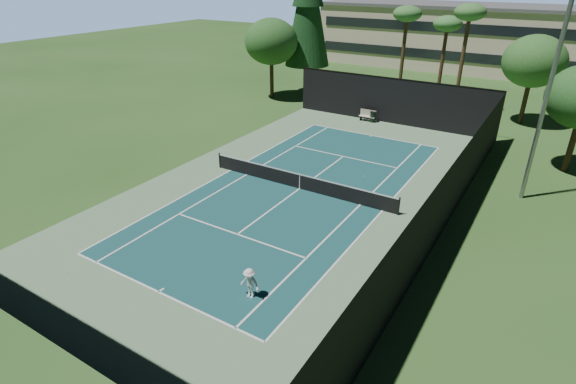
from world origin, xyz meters
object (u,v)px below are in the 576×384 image
object	(u,v)px
tennis_net	(300,181)
tennis_ball_b	(280,174)
tennis_ball_a	(68,272)
trash_bin	(373,117)
tennis_ball_c	(364,176)
park_bench	(368,115)
player	(250,283)
tennis_ball_d	(241,155)

from	to	relation	value
tennis_net	tennis_ball_b	xyz separation A→B (m)	(-2.28, 1.27, -0.52)
tennis_ball_a	trash_bin	distance (m)	28.65
tennis_ball_c	park_bench	world-z (taller)	park_bench
tennis_net	player	distance (m)	10.66
park_bench	player	bearing A→B (deg)	-78.02
tennis_ball_d	trash_bin	world-z (taller)	trash_bin
park_bench	trash_bin	bearing A→B (deg)	-4.85
trash_bin	tennis_ball_b	bearing A→B (deg)	-93.61
trash_bin	tennis_ball_d	bearing A→B (deg)	-111.84
tennis_ball_c	trash_bin	distance (m)	12.26
tennis_ball_a	park_bench	world-z (taller)	park_bench
park_bench	trash_bin	distance (m)	0.54
player	tennis_ball_b	world-z (taller)	player
tennis_ball_b	park_bench	distance (m)	14.22
tennis_ball_a	tennis_ball_d	distance (m)	15.70
player	tennis_ball_c	xyz separation A→B (m)	(-0.79, 13.95, -0.68)
tennis_net	player	size ratio (longest dim) A/B	9.13
player	tennis_ball_d	bearing A→B (deg)	128.85
tennis_ball_b	tennis_ball_c	size ratio (longest dim) A/B	1.09
tennis_ball_b	tennis_ball_d	size ratio (longest dim) A/B	1.08
tennis_net	park_bench	xyz separation A→B (m)	(-1.91, 15.47, -0.01)
player	tennis_ball_b	xyz separation A→B (m)	(-5.78, 11.34, -0.67)
tennis_ball_c	trash_bin	size ratio (longest dim) A/B	0.07
player	tennis_ball_a	bearing A→B (deg)	-159.54
tennis_ball_a	tennis_ball_b	bearing A→B (deg)	80.92
park_bench	tennis_ball_a	bearing A→B (deg)	-95.31
tennis_ball_a	tennis_net	bearing A→B (deg)	70.71
player	tennis_ball_d	distance (m)	16.14
tennis_ball_b	tennis_ball_c	distance (m)	5.63
tennis_ball_c	trash_bin	xyz separation A→B (m)	(-4.09, 11.54, 0.45)
tennis_ball_a	tennis_ball_d	size ratio (longest dim) A/B	0.95
tennis_ball_b	tennis_ball_d	distance (m)	4.46
player	tennis_ball_a	distance (m)	8.62
tennis_net	tennis_ball_c	xyz separation A→B (m)	(2.71, 3.88, -0.53)
tennis_ball_a	tennis_ball_d	world-z (taller)	tennis_ball_d
tennis_ball_b	tennis_ball_d	xyz separation A→B (m)	(-4.27, 1.27, -0.00)
tennis_ball_d	tennis_ball_a	bearing A→B (deg)	-82.73
player	tennis_ball_b	bearing A→B (deg)	117.29
tennis_net	park_bench	distance (m)	15.59
tennis_ball_d	trash_bin	size ratio (longest dim) A/B	0.07
park_bench	tennis_ball_d	bearing A→B (deg)	-109.71
player	trash_bin	size ratio (longest dim) A/B	1.49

